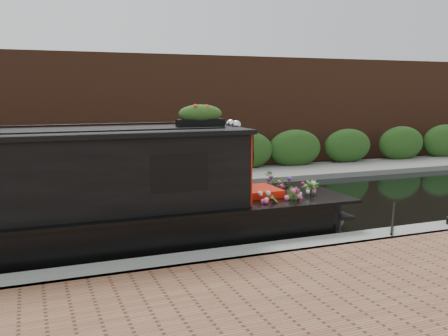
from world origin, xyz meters
name	(u,v)px	position (x,y,z in m)	size (l,w,h in m)	color
ground	(149,221)	(0.00, 0.00, 0.00)	(80.00, 80.00, 0.00)	black
near_bank_coping	(199,272)	(0.00, -3.30, 0.00)	(40.00, 0.60, 0.50)	gray
far_bank_path	(116,186)	(0.00, 4.20, 0.00)	(40.00, 2.40, 0.34)	slate
far_hedge	(111,181)	(0.00, 5.10, 0.00)	(40.00, 1.10, 2.80)	#244B19
far_brick_wall	(101,171)	(0.00, 7.20, 0.00)	(40.00, 1.00, 8.00)	#522C1B
narrowboat	(1,214)	(-2.76, -1.78, 0.80)	(11.54, 2.15, 2.70)	black
rope_fender	(331,218)	(3.36, -1.78, 0.18)	(0.35, 0.35, 0.40)	brown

